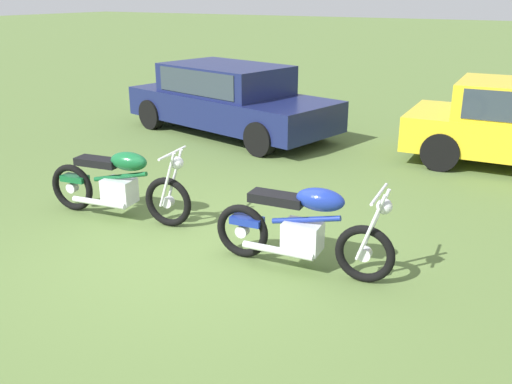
% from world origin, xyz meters
% --- Properties ---
extents(ground_plane, '(120.00, 120.00, 0.00)m').
position_xyz_m(ground_plane, '(0.00, 0.00, 0.00)').
color(ground_plane, '#567038').
extents(motorcycle_green, '(2.14, 0.73, 1.02)m').
position_xyz_m(motorcycle_green, '(-1.39, 0.38, 0.48)').
color(motorcycle_green, black).
rests_on(motorcycle_green, ground).
extents(motorcycle_blue, '(2.02, 0.65, 1.02)m').
position_xyz_m(motorcycle_blue, '(1.32, 0.27, 0.48)').
color(motorcycle_blue, black).
rests_on(motorcycle_blue, ground).
extents(car_navy, '(4.88, 2.78, 1.43)m').
position_xyz_m(car_navy, '(-2.73, 5.09, 0.80)').
color(car_navy, '#161E4C').
rests_on(car_navy, ground).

